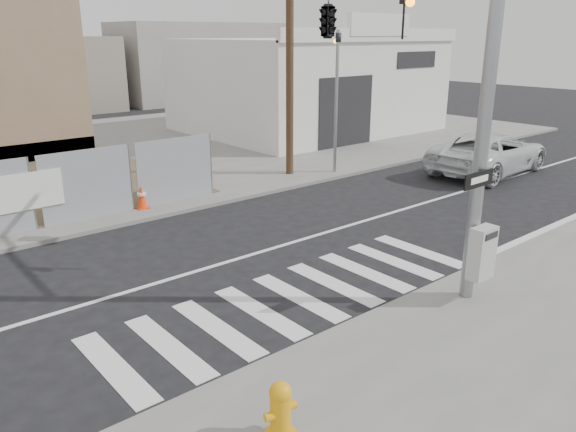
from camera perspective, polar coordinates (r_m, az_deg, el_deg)
ground at (r=13.51m, az=-5.91°, el=-4.60°), size 100.00×100.00×0.00m
sidewalk_far at (r=25.87m, az=-23.76°, el=5.10°), size 50.00×20.00×0.12m
signal_pole at (r=12.58m, az=8.75°, el=16.02°), size 0.96×5.87×7.00m
far_signal_pole at (r=21.21m, az=4.98°, el=13.39°), size 0.16×0.20×5.60m
concrete_wall_right at (r=25.37m, az=-25.87°, el=12.23°), size 5.50×1.30×8.00m
auto_shop at (r=31.46m, az=1.90°, el=13.22°), size 12.00×10.20×5.95m
utility_pole_right at (r=20.79m, az=0.18°, el=18.11°), size 1.60×0.28×10.00m
fire_hydrant at (r=7.72m, az=-0.77°, el=-19.09°), size 0.51×0.51×0.81m
suv at (r=23.18m, az=19.76°, el=6.10°), size 5.93×3.05×1.60m
traffic_cone_d at (r=17.54m, az=-14.63°, el=1.84°), size 0.37×0.37×0.70m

